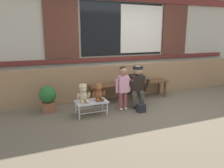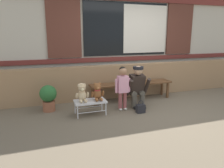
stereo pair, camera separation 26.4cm
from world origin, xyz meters
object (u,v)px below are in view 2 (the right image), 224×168
at_px(wooden_bench_long, 131,85).
at_px(teddy_bear_plain, 98,92).
at_px(potted_plant, 48,97).
at_px(adult_crouching, 137,86).
at_px(small_display_bench, 90,102).
at_px(child_standing, 123,84).
at_px(handbag_on_ground, 141,108).
at_px(teddy_bear_with_hat, 82,93).

xyz_separation_m(wooden_bench_long, teddy_bear_plain, (-1.06, -0.68, 0.09)).
relative_size(wooden_bench_long, potted_plant, 3.68).
xyz_separation_m(adult_crouching, potted_plant, (-1.92, 0.35, -0.16)).
height_order(wooden_bench_long, adult_crouching, adult_crouching).
height_order(teddy_bear_plain, adult_crouching, adult_crouching).
relative_size(small_display_bench, child_standing, 0.67).
distance_m(small_display_bench, teddy_bear_plain, 0.25).
distance_m(handbag_on_ground, potted_plant, 1.99).
bearing_deg(handbag_on_ground, wooden_bench_long, 78.46).
relative_size(handbag_on_ground, potted_plant, 0.48).
xyz_separation_m(teddy_bear_plain, handbag_on_ground, (0.87, -0.25, -0.37)).
distance_m(teddy_bear_plain, handbag_on_ground, 0.97).
height_order(child_standing, adult_crouching, child_standing).
xyz_separation_m(wooden_bench_long, adult_crouching, (-0.09, -0.53, 0.11)).
xyz_separation_m(wooden_bench_long, child_standing, (-0.49, -0.63, 0.22)).
relative_size(teddy_bear_with_hat, child_standing, 0.38).
height_order(handbag_on_ground, potted_plant, potted_plant).
bearing_deg(adult_crouching, child_standing, -165.78).
bearing_deg(handbag_on_ground, adult_crouching, 76.08).
bearing_deg(teddy_bear_with_hat, handbag_on_ground, -11.92).
bearing_deg(child_standing, adult_crouching, 14.22).
relative_size(teddy_bear_with_hat, adult_crouching, 0.38).
bearing_deg(teddy_bear_plain, handbag_on_ground, -16.08).
xyz_separation_m(teddy_bear_with_hat, adult_crouching, (1.28, 0.14, 0.01)).
height_order(wooden_bench_long, potted_plant, potted_plant).
bearing_deg(small_display_bench, adult_crouching, 7.30).
relative_size(wooden_bench_long, teddy_bear_plain, 5.78).
bearing_deg(teddy_bear_plain, teddy_bear_with_hat, 179.87).
relative_size(small_display_bench, handbag_on_ground, 2.35).
distance_m(wooden_bench_long, teddy_bear_plain, 1.26).
bearing_deg(teddy_bear_with_hat, wooden_bench_long, 26.13).
bearing_deg(teddy_bear_with_hat, child_standing, 2.70).
xyz_separation_m(adult_crouching, handbag_on_ground, (-0.10, -0.39, -0.38)).
xyz_separation_m(wooden_bench_long, potted_plant, (-2.02, -0.18, -0.05)).
relative_size(small_display_bench, potted_plant, 1.12).
distance_m(teddy_bear_with_hat, child_standing, 0.90).
bearing_deg(teddy_bear_with_hat, small_display_bench, -0.77).
height_order(wooden_bench_long, teddy_bear_plain, teddy_bear_plain).
distance_m(small_display_bench, child_standing, 0.80).
height_order(child_standing, handbag_on_ground, child_standing).
height_order(small_display_bench, handbag_on_ground, small_display_bench).
distance_m(wooden_bench_long, potted_plant, 2.02).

